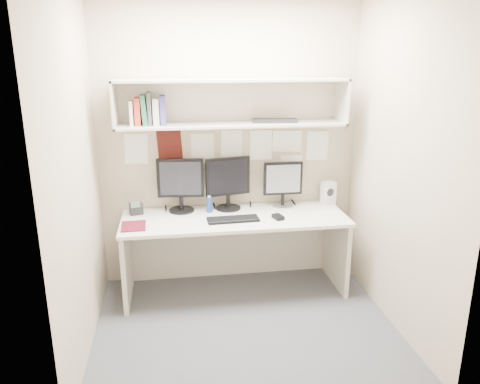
{
  "coord_description": "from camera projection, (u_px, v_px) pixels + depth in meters",
  "views": [
    {
      "loc": [
        -0.54,
        -3.26,
        2.14
      ],
      "look_at": [
        0.0,
        0.35,
        1.04
      ],
      "focal_mm": 35.0,
      "sensor_mm": 36.0,
      "label": 1
    }
  ],
  "objects": [
    {
      "name": "wall_front",
      "position": [
        277.0,
        218.0,
        2.46
      ],
      "size": [
        2.4,
        0.02,
        2.6
      ],
      "primitive_type": "cube",
      "color": "tan",
      "rests_on": "ground"
    },
    {
      "name": "book_stack",
      "position": [
        148.0,
        111.0,
        3.98
      ],
      "size": [
        0.3,
        0.17,
        0.28
      ],
      "color": "white",
      "rests_on": "overhead_hutch"
    },
    {
      "name": "maroon_notebook",
      "position": [
        134.0,
        226.0,
        3.92
      ],
      "size": [
        0.21,
        0.25,
        0.01
      ],
      "primitive_type": "cube",
      "rotation": [
        0.0,
        0.0,
        0.04
      ],
      "color": "#530E1A",
      "rests_on": "desk"
    },
    {
      "name": "hutch_tray",
      "position": [
        275.0,
        120.0,
        4.16
      ],
      "size": [
        0.41,
        0.2,
        0.03
      ],
      "primitive_type": "cube",
      "rotation": [
        0.0,
        0.0,
        -0.13
      ],
      "color": "black",
      "rests_on": "overhead_hutch"
    },
    {
      "name": "pinned_papers",
      "position": [
        229.0,
        151.0,
        4.36
      ],
      "size": [
        1.92,
        0.01,
        0.48
      ],
      "primitive_type": null,
      "color": "white",
      "rests_on": "wall_back"
    },
    {
      "name": "monitor_left",
      "position": [
        181.0,
        183.0,
        4.25
      ],
      "size": [
        0.42,
        0.23,
        0.49
      ],
      "rotation": [
        0.0,
        0.0,
        -0.1
      ],
      "color": "black",
      "rests_on": "desk"
    },
    {
      "name": "desk",
      "position": [
        235.0,
        253.0,
        4.29
      ],
      "size": [
        2.0,
        0.7,
        0.73
      ],
      "color": "silver",
      "rests_on": "floor"
    },
    {
      "name": "wall_left",
      "position": [
        76.0,
        178.0,
        3.23
      ],
      "size": [
        0.02,
        2.0,
        2.6
      ],
      "primitive_type": "cube",
      "color": "tan",
      "rests_on": "ground"
    },
    {
      "name": "monitor_right",
      "position": [
        283.0,
        182.0,
        4.39
      ],
      "size": [
        0.37,
        0.2,
        0.43
      ],
      "rotation": [
        0.0,
        0.0,
        -0.01
      ],
      "color": "#A5A5AA",
      "rests_on": "desk"
    },
    {
      "name": "monitor_center",
      "position": [
        228.0,
        181.0,
        4.31
      ],
      "size": [
        0.42,
        0.23,
        0.49
      ],
      "rotation": [
        0.0,
        0.0,
        0.21
      ],
      "color": "black",
      "rests_on": "desk"
    },
    {
      "name": "wall_back",
      "position": [
        229.0,
        146.0,
        4.35
      ],
      "size": [
        2.4,
        0.02,
        2.6
      ],
      "primitive_type": "cube",
      "color": "tan",
      "rests_on": "ground"
    },
    {
      "name": "overhead_hutch",
      "position": [
        231.0,
        102.0,
        4.1
      ],
      "size": [
        2.0,
        0.38,
        0.4
      ],
      "color": "beige",
      "rests_on": "wall_back"
    },
    {
      "name": "speaker",
      "position": [
        328.0,
        193.0,
        4.49
      ],
      "size": [
        0.14,
        0.14,
        0.22
      ],
      "rotation": [
        0.0,
        0.0,
        0.33
      ],
      "color": "silver",
      "rests_on": "desk"
    },
    {
      "name": "floor",
      "position": [
        246.0,
        328.0,
        3.78
      ],
      "size": [
        2.4,
        2.0,
        0.01
      ],
      "primitive_type": "cube",
      "color": "#434448",
      "rests_on": "ground"
    },
    {
      "name": "blue_bottle",
      "position": [
        209.0,
        204.0,
        4.27
      ],
      "size": [
        0.05,
        0.05,
        0.16
      ],
      "color": "navy",
      "rests_on": "desk"
    },
    {
      "name": "wall_right",
      "position": [
        401.0,
        166.0,
        3.57
      ],
      "size": [
        0.02,
        2.0,
        2.6
      ],
      "primitive_type": "cube",
      "color": "tan",
      "rests_on": "ground"
    },
    {
      "name": "keyboard",
      "position": [
        233.0,
        219.0,
        4.07
      ],
      "size": [
        0.45,
        0.18,
        0.02
      ],
      "primitive_type": "cube",
      "rotation": [
        0.0,
        0.0,
        0.04
      ],
      "color": "black",
      "rests_on": "desk"
    },
    {
      "name": "desk_phone",
      "position": [
        136.0,
        208.0,
        4.22
      ],
      "size": [
        0.13,
        0.12,
        0.13
      ],
      "rotation": [
        0.0,
        0.0,
        0.26
      ],
      "color": "black",
      "rests_on": "desk"
    },
    {
      "name": "mouse",
      "position": [
        278.0,
        217.0,
        4.11
      ],
      "size": [
        0.1,
        0.13,
        0.03
      ],
      "primitive_type": "cube",
      "rotation": [
        0.0,
        0.0,
        0.28
      ],
      "color": "black",
      "rests_on": "desk"
    }
  ]
}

